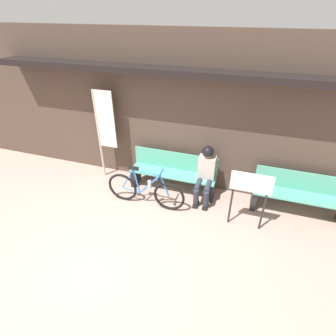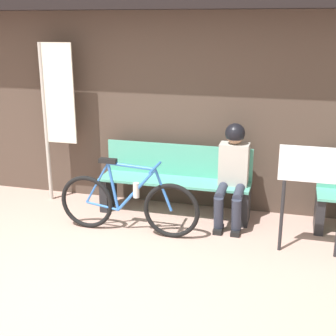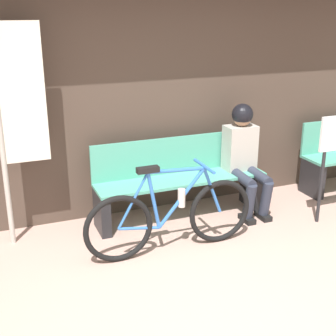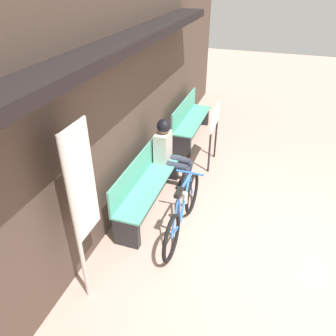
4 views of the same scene
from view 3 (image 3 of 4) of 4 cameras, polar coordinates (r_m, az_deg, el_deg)
storefront_wall at (r=4.88m, az=-5.88°, el=12.99°), size 12.00×0.56×3.20m
park_bench_near at (r=5.01m, az=1.40°, el=-1.50°), size 1.85×0.42×0.86m
bicycle at (r=4.31m, az=0.42°, el=-5.94°), size 1.64×0.40×0.86m
person_seated at (r=5.13m, az=9.28°, el=2.04°), size 0.34×0.62×1.20m
banner_pole at (r=4.43m, az=-18.13°, el=6.73°), size 0.45×0.05×2.06m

